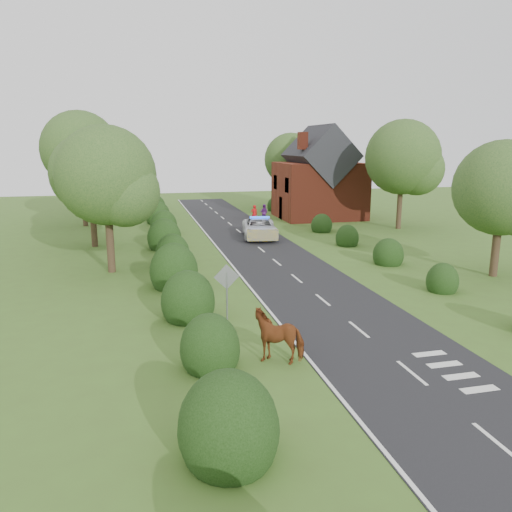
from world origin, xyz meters
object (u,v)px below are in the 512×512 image
object	(u,v)px
pedestrian_red	(254,214)
pedestrian_purple	(264,213)
cow	(279,338)
road_sign	(227,285)
police_van	(260,228)

from	to	relation	value
pedestrian_red	pedestrian_purple	world-z (taller)	pedestrian_red
pedestrian_purple	cow	bearing A→B (deg)	113.88
cow	pedestrian_purple	bearing A→B (deg)	-171.22
road_sign	police_van	distance (m)	19.53
cow	police_van	distance (m)	22.97
road_sign	cow	bearing A→B (deg)	-73.98
police_van	pedestrian_red	xyz separation A→B (m)	(1.39, 7.73, 0.06)
road_sign	pedestrian_red	size ratio (longest dim) A/B	1.51
pedestrian_purple	police_van	bearing A→B (deg)	110.78
cow	pedestrian_purple	world-z (taller)	pedestrian_purple
road_sign	police_van	size ratio (longest dim) A/B	0.42
pedestrian_red	road_sign	bearing A→B (deg)	73.51
cow	pedestrian_red	bearing A→B (deg)	-169.46
road_sign	police_van	xyz separation A→B (m)	(6.01, 18.56, -0.87)
pedestrian_red	cow	bearing A→B (deg)	77.46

